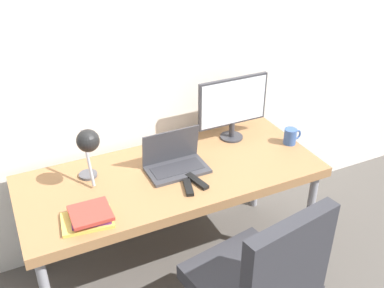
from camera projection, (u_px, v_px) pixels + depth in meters
name	position (u px, v px, depth m)	size (l,w,h in m)	color
wall_back	(140.00, 55.00, 2.65)	(8.00, 0.05, 2.60)	silver
desk	(172.00, 180.00, 2.63)	(1.75, 0.73, 0.73)	#996B42
laptop	(175.00, 162.00, 2.61)	(0.35, 0.22, 0.23)	#38383D
monitor	(233.00, 105.00, 2.84)	(0.48, 0.15, 0.42)	#333338
desk_lamp	(88.00, 145.00, 2.34)	(0.12, 0.25, 0.36)	#4C4C51
office_chair	(262.00, 280.00, 2.10)	(0.58, 0.60, 1.02)	black
book_stack	(89.00, 217.00, 2.21)	(0.27, 0.21, 0.06)	gold
tv_remote	(197.00, 181.00, 2.51)	(0.08, 0.17, 0.02)	black
media_remote	(188.00, 187.00, 2.46)	(0.08, 0.15, 0.02)	black
mug	(291.00, 136.00, 2.86)	(0.12, 0.08, 0.10)	#385693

